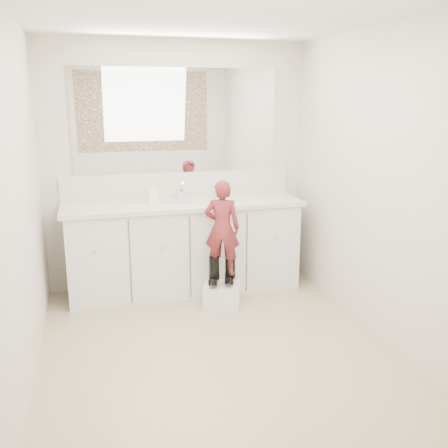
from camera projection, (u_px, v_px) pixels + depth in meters
name	position (u px, v px, depth m)	size (l,w,h in m)	color
floor	(216.00, 347.00, 3.84)	(3.00, 3.00, 0.00)	#92815F
ceiling	(214.00, 13.00, 3.25)	(3.00, 3.00, 0.00)	white
wall_back	(178.00, 166.00, 4.95)	(2.60, 2.60, 0.00)	beige
wall_front	(301.00, 257.00, 2.14)	(2.60, 2.60, 0.00)	beige
wall_left	(20.00, 203.00, 3.21)	(3.00, 3.00, 0.00)	beige
wall_right	(377.00, 185.00, 3.87)	(3.00, 3.00, 0.00)	beige
vanity_cabinet	(185.00, 249.00, 4.88)	(2.20, 0.55, 0.85)	silver
countertop	(184.00, 205.00, 4.76)	(2.28, 0.58, 0.04)	beige
backsplash	(179.00, 185.00, 4.98)	(2.28, 0.03, 0.25)	beige
mirror	(177.00, 121.00, 4.83)	(2.00, 0.02, 1.00)	white
dot_panel	(304.00, 151.00, 2.04)	(2.00, 0.01, 1.20)	#472819
faucet	(181.00, 194.00, 4.89)	(0.08, 0.08, 0.10)	silver
cup	(217.00, 196.00, 4.79)	(0.11, 0.11, 0.11)	beige
soap_bottle	(152.00, 193.00, 4.72)	(0.09, 0.09, 0.19)	white
step_stool	(222.00, 295.00, 4.58)	(0.32, 0.27, 0.21)	white
boot_left	(214.00, 271.00, 4.50)	(0.10, 0.18, 0.27)	black
boot_right	(230.00, 269.00, 4.54)	(0.10, 0.18, 0.27)	black
toddler	(222.00, 228.00, 4.42)	(0.31, 0.21, 0.86)	#B5373E
toothbrush	(230.00, 214.00, 4.41)	(0.01, 0.01, 0.14)	pink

